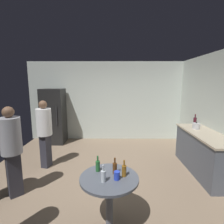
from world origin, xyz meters
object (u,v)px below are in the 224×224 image
(kettle, at_px, (196,126))
(beer_bottle_green, at_px, (98,166))
(wine_bottle_on_counter, at_px, (195,122))
(foreground_table, at_px, (109,184))
(beer_bottle_clear, at_px, (103,176))
(refrigerator, at_px, (54,116))
(person_in_white_shirt, at_px, (44,129))
(beer_bottle_brown, at_px, (115,168))
(plastic_cup_blue, at_px, (117,175))
(beer_bottle_amber, at_px, (124,170))
(person_in_gray_shirt, at_px, (11,145))

(kettle, xyz_separation_m, beer_bottle_green, (-2.21, -1.72, -0.15))
(wine_bottle_on_counter, height_order, foreground_table, wine_bottle_on_counter)
(kettle, bearing_deg, foreground_table, -137.38)
(beer_bottle_clear, bearing_deg, foreground_table, 57.89)
(refrigerator, height_order, person_in_white_shirt, refrigerator)
(beer_bottle_brown, relative_size, person_in_white_shirt, 0.14)
(plastic_cup_blue, distance_m, person_in_white_shirt, 2.44)
(refrigerator, xyz_separation_m, wine_bottle_on_counter, (4.03, -1.32, 0.12))
(beer_bottle_brown, bearing_deg, foreground_table, -128.57)
(beer_bottle_amber, height_order, plastic_cup_blue, beer_bottle_amber)
(beer_bottle_clear, xyz_separation_m, plastic_cup_blue, (0.18, 0.06, -0.03))
(foreground_table, relative_size, beer_bottle_amber, 3.48)
(beer_bottle_amber, height_order, beer_bottle_green, same)
(wine_bottle_on_counter, distance_m, foreground_table, 3.04)
(plastic_cup_blue, distance_m, person_in_gray_shirt, 1.93)
(beer_bottle_brown, bearing_deg, beer_bottle_amber, -30.00)
(beer_bottle_green, relative_size, beer_bottle_clear, 1.00)
(beer_bottle_amber, xyz_separation_m, beer_bottle_clear, (-0.27, -0.14, 0.00))
(person_in_white_shirt, bearing_deg, beer_bottle_brown, -31.21)
(person_in_white_shirt, bearing_deg, plastic_cup_blue, -33.31)
(wine_bottle_on_counter, bearing_deg, plastic_cup_blue, -132.65)
(beer_bottle_green, xyz_separation_m, person_in_white_shirt, (-1.38, 1.58, 0.11))
(beer_bottle_green, distance_m, person_in_white_shirt, 2.10)
(beer_bottle_clear, bearing_deg, wine_bottle_on_counter, 45.72)
(refrigerator, height_order, beer_bottle_amber, refrigerator)
(plastic_cup_blue, bearing_deg, refrigerator, 119.77)
(wine_bottle_on_counter, bearing_deg, beer_bottle_amber, -132.30)
(wine_bottle_on_counter, xyz_separation_m, beer_bottle_amber, (-1.92, -2.11, -0.20))
(foreground_table, height_order, person_in_white_shirt, person_in_white_shirt)
(foreground_table, relative_size, person_in_white_shirt, 0.50)
(wine_bottle_on_counter, xyz_separation_m, person_in_white_shirt, (-3.67, -0.40, -0.09))
(foreground_table, bearing_deg, beer_bottle_clear, -122.11)
(beer_bottle_brown, bearing_deg, beer_bottle_clear, -125.15)
(kettle, bearing_deg, beer_bottle_clear, -136.67)
(refrigerator, relative_size, beer_bottle_brown, 7.83)
(person_in_gray_shirt, height_order, person_in_white_shirt, person_in_gray_shirt)
(beer_bottle_amber, height_order, beer_bottle_clear, same)
(wine_bottle_on_counter, relative_size, beer_bottle_green, 1.35)
(foreground_table, xyz_separation_m, beer_bottle_clear, (-0.07, -0.12, 0.19))
(beer_bottle_amber, xyz_separation_m, person_in_gray_shirt, (-1.89, 0.63, 0.12))
(kettle, distance_m, beer_bottle_amber, 2.62)
(foreground_table, relative_size, beer_bottle_brown, 3.48)
(kettle, height_order, wine_bottle_on_counter, wine_bottle_on_counter)
(kettle, distance_m, person_in_white_shirt, 3.59)
(kettle, bearing_deg, beer_bottle_green, -142.12)
(wine_bottle_on_counter, xyz_separation_m, plastic_cup_blue, (-2.02, -2.19, -0.23))
(beer_bottle_amber, distance_m, beer_bottle_brown, 0.14)
(foreground_table, bearing_deg, beer_bottle_green, 136.13)
(beer_bottle_green, bearing_deg, plastic_cup_blue, -38.98)
(kettle, relative_size, plastic_cup_blue, 2.22)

